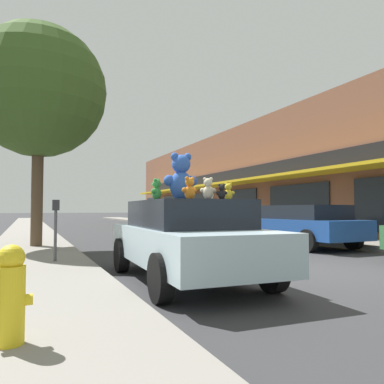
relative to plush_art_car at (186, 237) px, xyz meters
The scene contains 17 objects.
ground_plane 2.87m from the plush_art_car, ahead, with size 260.00×260.00×0.00m, color #333335.
sidewalk_near 2.46m from the plush_art_car, behind, with size 2.23×90.00×0.16m.
storefront_row 20.80m from the plush_art_car, 40.53° to the left, with size 14.91×37.96×6.27m.
plush_art_car is the anchor object (origin of this frame).
teddy_bear_giant 1.04m from the plush_art_car, 129.42° to the left, with size 0.62×0.40×0.84m.
teddy_bear_teal 1.32m from the plush_art_car, 63.12° to the left, with size 0.29×0.19×0.38m.
teddy_bear_white 0.99m from the plush_art_car, 23.93° to the left, with size 0.20×0.13×0.26m.
teddy_bear_green 0.97m from the plush_art_car, 162.95° to the left, with size 0.25×0.26×0.38m.
teddy_bear_black 1.19m from the plush_art_car, 76.65° to the right, with size 0.18×0.13×0.24m.
teddy_bear_orange 0.94m from the plush_art_car, 106.54° to the right, with size 0.28×0.18×0.38m.
teddy_bear_cream 1.10m from the plush_art_car, 86.26° to the right, with size 0.26×0.21×0.35m.
teddy_bear_yellow 1.08m from the plush_art_car, 47.21° to the right, with size 0.21×0.19×0.29m.
parked_car_far_center 6.87m from the plush_art_car, 34.14° to the left, with size 1.93×4.43×1.36m.
parked_car_far_right 11.82m from the plush_art_car, 61.25° to the left, with size 1.87×4.03×1.44m.
street_tree 7.53m from the plush_art_car, 110.76° to the left, with size 3.96×3.96×6.59m.
fire_hydrant 3.72m from the plush_art_car, 135.09° to the right, with size 0.33×0.22×0.79m.
parking_meter 3.04m from the plush_art_car, 130.67° to the left, with size 0.14×0.10×1.27m.
Camera 1 is at (-5.30, -5.95, 1.23)m, focal length 35.00 mm.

